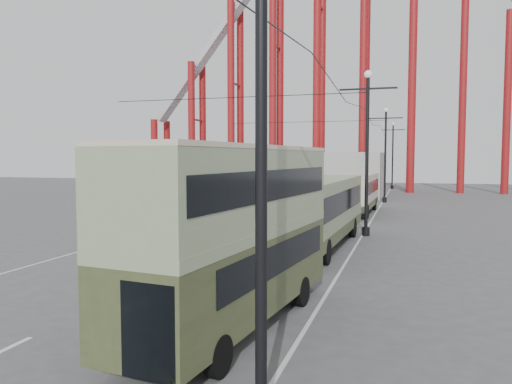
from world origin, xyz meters
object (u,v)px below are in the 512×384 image
(single_decker_green, at_px, (317,209))
(single_decker_cream, at_px, (357,191))
(double_decker_bus, at_px, (235,226))
(pedestrian, at_px, (271,247))

(single_decker_green, bearing_deg, single_decker_cream, 90.89)
(double_decker_bus, xyz_separation_m, single_decker_green, (-0.03, 12.38, -0.77))
(pedestrian, bearing_deg, double_decker_bus, 89.92)
(single_decker_cream, bearing_deg, single_decker_green, -89.72)
(single_decker_green, xyz_separation_m, pedestrian, (-1.04, -4.96, -1.12))
(double_decker_bus, xyz_separation_m, single_decker_cream, (0.32, 28.11, -0.91))
(single_decker_green, relative_size, pedestrian, 7.62)
(double_decker_bus, relative_size, pedestrian, 5.74)
(single_decker_green, xyz_separation_m, single_decker_cream, (0.35, 15.73, -0.15))
(single_decker_green, relative_size, single_decker_cream, 1.19)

